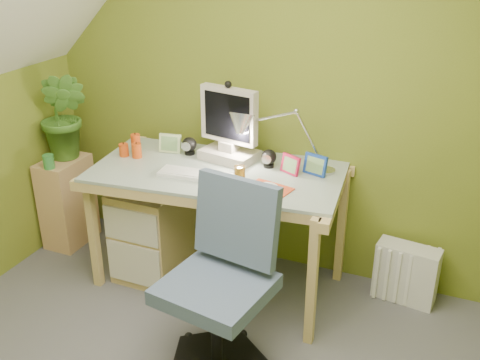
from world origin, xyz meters
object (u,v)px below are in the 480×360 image
at_px(desk, 218,228).
at_px(radiator, 406,273).
at_px(monitor, 229,121).
at_px(desk_lamp, 300,126).
at_px(side_ledge, 68,201).
at_px(potted_plant, 64,116).
at_px(task_chair, 215,285).

xyz_separation_m(desk, radiator, (1.14, 0.28, -0.21)).
bearing_deg(monitor, radiator, 14.91).
height_order(desk_lamp, side_ledge, desk_lamp).
height_order(desk_lamp, radiator, desk_lamp).
height_order(potted_plant, radiator, potted_plant).
relative_size(side_ledge, task_chair, 0.63).
relative_size(desk, task_chair, 1.45).
distance_m(monitor, task_chair, 1.09).
height_order(desk, side_ledge, desk).
height_order(monitor, radiator, monitor).
xyz_separation_m(desk_lamp, potted_plant, (-1.64, -0.08, -0.12)).
relative_size(desk, side_ledge, 2.31).
xyz_separation_m(monitor, potted_plant, (-1.19, -0.08, -0.09)).
bearing_deg(desk, task_chair, -71.87).
height_order(desk, desk_lamp, desk_lamp).
distance_m(monitor, desk_lamp, 0.45).
relative_size(monitor, desk_lamp, 0.89).
xyz_separation_m(potted_plant, task_chair, (1.51, -0.82, -0.45)).
bearing_deg(desk_lamp, side_ledge, -164.06).
distance_m(monitor, radiator, 1.44).
xyz_separation_m(task_chair, radiator, (0.83, 0.99, -0.33)).
bearing_deg(desk, monitor, 84.17).
distance_m(side_ledge, radiator, 2.38).
height_order(desk, potted_plant, potted_plant).
bearing_deg(radiator, monitor, -167.84).
xyz_separation_m(monitor, task_chair, (0.32, -0.89, -0.54)).
distance_m(monitor, potted_plant, 1.20).
distance_m(desk, side_ledge, 1.23).
bearing_deg(task_chair, side_ledge, 162.61).
bearing_deg(potted_plant, monitor, 3.68).
relative_size(side_ledge, potted_plant, 1.04).
height_order(monitor, desk_lamp, desk_lamp).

